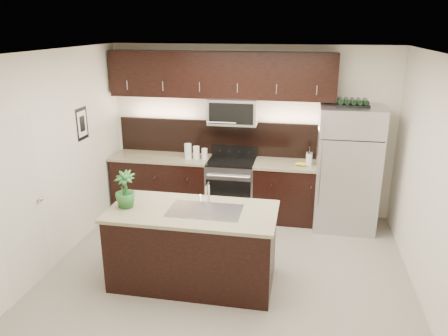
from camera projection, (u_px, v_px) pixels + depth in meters
The scene contains 12 objects.
ground at pixel (228, 270), 5.59m from camera, with size 4.50×4.50×0.00m, color gray.
room_walls at pixel (219, 142), 5.04m from camera, with size 4.52×4.02×2.71m.
counter_run at pixel (219, 187), 7.09m from camera, with size 3.51×0.65×0.94m.
upper_fixtures at pixel (222, 82), 6.70m from camera, with size 3.49×0.40×1.66m.
island at pixel (193, 246), 5.21m from camera, with size 1.96×0.96×0.94m.
sink_faucet at pixel (205, 209), 5.04m from camera, with size 0.84×0.50×0.28m.
refrigerator at pixel (347, 168), 6.55m from camera, with size 0.90×0.81×1.87m, color #B2B2B7.
wine_rack at pixel (353, 103), 6.24m from camera, with size 0.46×0.29×0.11m.
plant at pixel (125, 190), 5.08m from camera, with size 0.24×0.24×0.44m, color #255C26.
canisters at pixel (194, 152), 6.94m from camera, with size 0.37×0.12×0.25m.
french_press at pixel (309, 159), 6.62m from camera, with size 0.10×0.10×0.29m.
bananas at pixel (298, 164), 6.65m from camera, with size 0.17×0.13×0.05m, color gold.
Camera 1 is at (0.84, -4.82, 2.99)m, focal length 35.00 mm.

